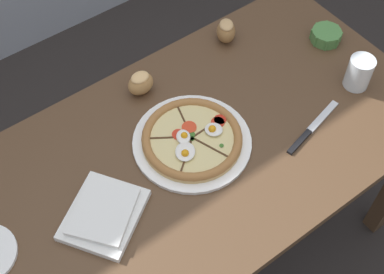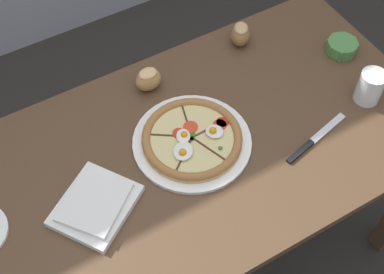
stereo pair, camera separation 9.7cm
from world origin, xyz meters
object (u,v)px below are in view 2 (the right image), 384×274
Objects in this scene: bread_piece_near at (240,34)px; pizza at (192,139)px; bread_piece_mid at (148,79)px; ramekin_bowl at (342,46)px; water_glass at (370,88)px; dining_table at (182,173)px; napkin_folded at (95,205)px; knife_spare at (316,139)px.

pizza is at bearing -141.24° from bread_piece_near.
bread_piece_mid is (-0.01, 0.25, 0.02)m from pizza.
ramekin_bowl is at bearing -37.24° from bread_piece_near.
bread_piece_mid is 0.80× the size of water_glass.
water_glass is at bearing -63.22° from bread_piece_near.
dining_table is 5.60× the size of napkin_folded.
knife_spare is 2.32× the size of water_glass.
bread_piece_mid is at bearing 43.86° from napkin_folded.
bread_piece_near is 0.44m from water_glass.
bread_piece_near is at bearing 4.03° from bread_piece_mid.
ramekin_bowl is 0.99× the size of water_glass.
bread_piece_mid is 0.65m from water_glass.
napkin_folded is (-0.32, -0.05, -0.00)m from pizza.
bread_piece_near is 1.21× the size of bread_piece_mid.
pizza is at bearing -172.95° from ramekin_bowl.
napkin_folded is 1.12× the size of knife_spare.
knife_spare reaches higher than dining_table.
pizza is (0.05, 0.02, 0.12)m from dining_table.
bread_piece_mid reaches higher than knife_spare.
water_glass reaches higher than dining_table.
bread_piece_mid is (-0.35, -0.02, 0.00)m from bread_piece_near.
knife_spare is (0.63, -0.11, -0.01)m from napkin_folded.
dining_table is 14.94× the size of bread_piece_near.
ramekin_bowl is 0.63m from bread_piece_mid.
bread_piece_near is 0.97× the size of water_glass.
napkin_folded is (-0.91, -0.13, -0.01)m from ramekin_bowl.
ramekin_bowl is at bearing 8.07° from dining_table.
napkin_folded is at bearing 157.17° from knife_spare.
ramekin_bowl is at bearing 7.80° from napkin_folded.
ramekin_bowl is 0.38× the size of napkin_folded.
ramekin_bowl is 0.33m from bread_piece_near.
water_glass is (0.85, -0.07, 0.03)m from napkin_folded.
knife_spare is at bearing -168.62° from water_glass.
napkin_folded is at bearing -172.20° from ramekin_bowl.
pizza is at bearing 139.39° from knife_spare.
pizza reaches higher than ramekin_bowl.
knife_spare is at bearing -93.65° from bread_piece_near.
water_glass reaches higher than pizza.
knife_spare is (0.32, -0.41, -0.03)m from bread_piece_mid.
napkin_folded is 0.43m from bread_piece_mid.
water_glass is (0.20, -0.39, 0.01)m from bread_piece_near.
water_glass is (-0.06, -0.19, 0.02)m from ramekin_bowl.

